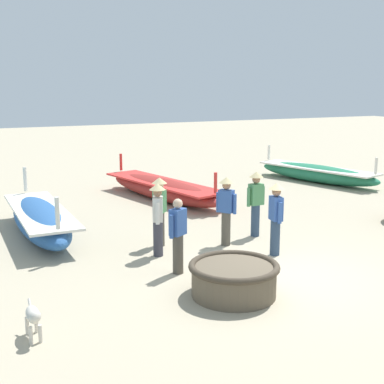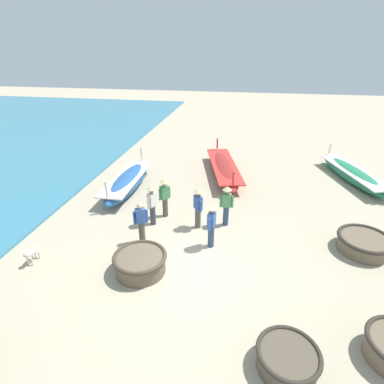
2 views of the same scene
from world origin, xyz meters
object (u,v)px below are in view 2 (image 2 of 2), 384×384
(coracle_front_right, at_px, (287,359))
(dog, at_px, (31,253))
(long_boat_blue_hull, at_px, (353,174))
(fisherman_crouching, at_px, (152,203))
(coracle_far_right, at_px, (140,262))
(long_boat_green_hull, at_px, (224,168))
(fisherman_standing_left, at_px, (165,195))
(coracle_front_left, at_px, (364,243))
(fisherman_by_coracle, at_px, (141,222))
(fisherman_standing_right, at_px, (227,203))
(fisherman_with_hat, at_px, (198,206))
(long_boat_ochre_hull, at_px, (128,182))
(fisherman_hauling, at_px, (211,223))

(coracle_front_right, xyz_separation_m, dog, (-7.80, 2.22, 0.08))
(long_boat_blue_hull, distance_m, fisherman_crouching, 10.81)
(long_boat_blue_hull, bearing_deg, coracle_far_right, -134.70)
(long_boat_green_hull, height_order, fisherman_standing_left, fisherman_standing_left)
(long_boat_blue_hull, bearing_deg, fisherman_crouching, -146.62)
(coracle_far_right, distance_m, dog, 3.62)
(coracle_front_left, xyz_separation_m, fisherman_crouching, (-7.64, 0.36, 0.65))
(long_boat_green_hull, height_order, fisherman_by_coracle, fisherman_by_coracle)
(fisherman_by_coracle, bearing_deg, fisherman_crouching, 88.37)
(fisherman_by_coracle, relative_size, fisherman_standing_left, 0.94)
(fisherman_standing_right, height_order, dog, fisherman_standing_right)
(fisherman_with_hat, relative_size, fisherman_standing_right, 1.00)
(coracle_far_right, height_order, coracle_front_right, coracle_far_right)
(long_boat_green_hull, xyz_separation_m, fisherman_with_hat, (-0.54, -5.45, 0.59))
(coracle_front_right, relative_size, dog, 2.05)
(coracle_front_right, height_order, fisherman_by_coracle, fisherman_by_coracle)
(coracle_front_right, relative_size, fisherman_by_coracle, 0.90)
(fisherman_standing_right, bearing_deg, long_boat_ochre_hull, 154.40)
(fisherman_hauling, height_order, fisherman_with_hat, same)
(fisherman_hauling, bearing_deg, fisherman_by_coracle, -176.27)
(coracle_far_right, bearing_deg, coracle_front_right, -30.28)
(fisherman_with_hat, bearing_deg, coracle_front_left, -4.30)
(coracle_front_right, distance_m, fisherman_standing_right, 5.95)
(fisherman_hauling, distance_m, fisherman_crouching, 2.65)
(coracle_front_left, height_order, fisherman_crouching, fisherman_crouching)
(fisherman_by_coracle, bearing_deg, long_boat_blue_hull, 38.34)
(long_boat_ochre_hull, height_order, fisherman_hauling, fisherman_hauling)
(fisherman_standing_right, relative_size, dog, 2.44)
(long_boat_ochre_hull, bearing_deg, fisherman_hauling, -40.44)
(long_boat_green_hull, bearing_deg, fisherman_standing_left, -112.48)
(long_boat_green_hull, distance_m, fisherman_by_coracle, 7.16)
(coracle_far_right, relative_size, long_boat_ochre_hull, 0.34)
(long_boat_blue_hull, xyz_separation_m, fisherman_hauling, (-6.58, -7.00, 0.60))
(fisherman_by_coracle, bearing_deg, coracle_front_right, -40.50)
(long_boat_blue_hull, bearing_deg, long_boat_ochre_hull, -164.44)
(long_boat_ochre_hull, bearing_deg, fisherman_crouching, -53.01)
(fisherman_standing_left, height_order, fisherman_crouching, same)
(coracle_front_right, xyz_separation_m, fisherman_with_hat, (-2.83, 5.27, 0.67))
(fisherman_standing_left, distance_m, fisherman_crouching, 0.77)
(long_boat_ochre_hull, xyz_separation_m, long_boat_green_hull, (4.45, 2.69, -0.05))
(coracle_far_right, xyz_separation_m, coracle_front_left, (7.21, 2.38, -0.04))
(long_boat_ochre_hull, distance_m, long_boat_green_hull, 5.20)
(coracle_front_left, height_order, fisherman_with_hat, fisherman_with_hat)
(coracle_far_right, height_order, long_boat_blue_hull, long_boat_blue_hull)
(long_boat_green_hull, relative_size, fisherman_standing_left, 3.57)
(coracle_front_right, distance_m, fisherman_hauling, 4.72)
(fisherman_hauling, relative_size, fisherman_with_hat, 1.00)
(coracle_far_right, xyz_separation_m, fisherman_by_coracle, (-0.46, 1.52, 0.50))
(coracle_front_right, height_order, long_boat_ochre_hull, long_boat_ochre_hull)
(fisherman_standing_left, bearing_deg, long_boat_blue_hull, 31.08)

